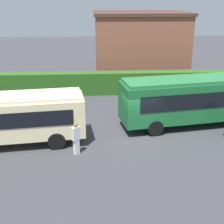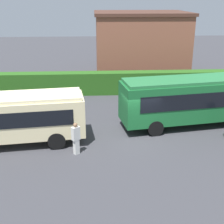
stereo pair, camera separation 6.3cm
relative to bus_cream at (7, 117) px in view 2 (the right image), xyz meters
The scene contains 6 objects.
ground_plane 7.98m from the bus_cream, ahead, with size 101.02×101.02×0.00m, color #38383D.
bus_cream is the anchor object (origin of this frame).
bus_green 11.74m from the bus_cream, 11.01° to the left, with size 9.90×3.91×3.25m.
person_center 4.29m from the bus_cream, 19.71° to the right, with size 0.50×0.47×1.85m.
hedge_row 12.45m from the bus_cream, 51.37° to the left, with size 62.51×1.23×1.93m, color #265819.
depot_building 18.82m from the bus_cream, 58.19° to the left, with size 9.50×7.78×6.69m.
Camera 2 is at (-2.69, -17.31, 8.19)m, focal length 49.30 mm.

